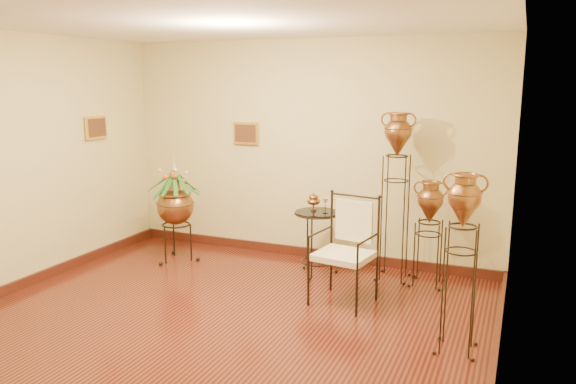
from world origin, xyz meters
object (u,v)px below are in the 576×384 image
at_px(planter_urn, 175,202).
at_px(armchair, 344,251).
at_px(amphora_tall, 396,195).
at_px(side_table, 317,242).
at_px(amphora_mid, 461,262).

xyz_separation_m(planter_urn, armchair, (2.41, -0.54, -0.21)).
height_order(amphora_tall, side_table, amphora_tall).
bearing_deg(side_table, amphora_mid, -37.83).
height_order(armchair, side_table, armchair).
height_order(planter_urn, side_table, planter_urn).
bearing_deg(armchair, planter_urn, 176.17).
xyz_separation_m(armchair, side_table, (-0.56, 0.74, -0.16)).
relative_size(amphora_mid, armchair, 1.40).
distance_m(amphora_mid, armchair, 1.39).
bearing_deg(amphora_tall, planter_urn, -171.59).
bearing_deg(side_table, amphora_tall, 12.96).
bearing_deg(side_table, planter_urn, -173.79).
xyz_separation_m(amphora_mid, armchair, (-1.21, 0.64, -0.23)).
bearing_deg(planter_urn, armchair, -12.61).
xyz_separation_m(amphora_tall, amphora_mid, (0.90, -1.58, -0.21)).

